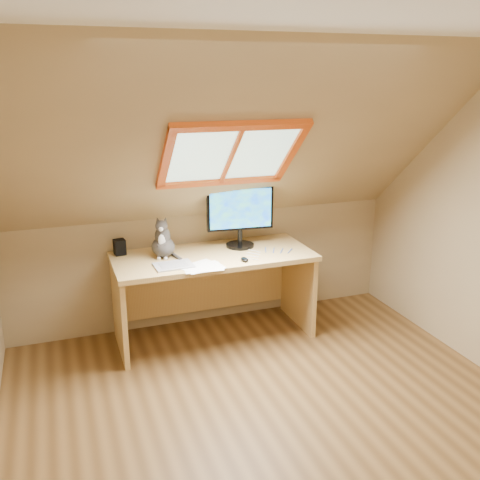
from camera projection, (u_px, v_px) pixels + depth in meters
name	position (u px, v px, depth m)	size (l,w,h in m)	color
ground	(284.00, 429.00, 3.43)	(3.50, 3.50, 0.00)	brown
room_shell	(298.00, 217.00, 2.92)	(3.52, 3.52, 2.41)	tan
desk	(211.00, 277.00, 4.56)	(1.65, 0.72, 0.75)	tan
monitor	(240.00, 213.00, 4.53)	(0.58, 0.24, 0.53)	black
cat	(163.00, 242.00, 4.33)	(0.25, 0.27, 0.35)	#4B4643
desk_speaker	(120.00, 247.00, 4.40)	(0.09, 0.09, 0.13)	black
graphics_tablet	(174.00, 265.00, 4.15)	(0.30, 0.21, 0.01)	#B2B2B7
mouse	(244.00, 259.00, 4.26)	(0.05, 0.09, 0.03)	black
papers	(200.00, 267.00, 4.14)	(0.35, 0.30, 0.01)	white
cables	(268.00, 252.00, 4.47)	(0.51, 0.26, 0.01)	silver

